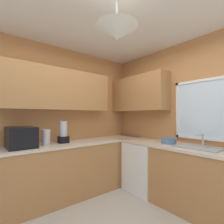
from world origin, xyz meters
TOP-DOWN VIEW (x-y plane):
  - room_shell at (-0.76, 0.49)m, footprint 3.54×3.41m
  - counter_run_left at (-1.40, 0.00)m, footprint 0.65×3.02m
  - counter_run_back at (0.21, 1.34)m, footprint 2.63×0.65m
  - dishwasher at (-0.74, 1.31)m, footprint 0.60×0.60m
  - microwave at (-1.40, -0.60)m, footprint 0.48×0.36m
  - kettle at (-1.38, -0.26)m, footprint 0.13×0.13m
  - sink_assembly at (0.19, 1.34)m, footprint 0.59×0.40m
  - bowl at (-0.27, 1.34)m, footprint 0.23×0.23m
  - blender_appliance at (-1.40, 0.03)m, footprint 0.15×0.15m

SIDE VIEW (x-z plane):
  - dishwasher at x=-0.74m, z-range 0.00..0.85m
  - counter_run_left at x=-1.40m, z-range 0.00..0.90m
  - counter_run_back at x=0.21m, z-range 0.00..0.90m
  - sink_assembly at x=0.19m, z-range 0.81..1.01m
  - bowl at x=-0.27m, z-range 0.90..0.99m
  - kettle at x=-1.38m, z-range 0.90..1.14m
  - microwave at x=-1.40m, z-range 0.90..1.19m
  - blender_appliance at x=-1.40m, z-range 0.88..1.24m
  - room_shell at x=-0.76m, z-range 0.49..3.16m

